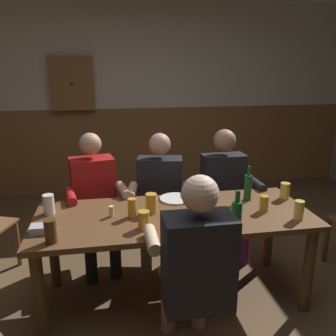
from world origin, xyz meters
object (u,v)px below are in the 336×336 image
Objects in this scene: pint_glass_4 at (285,191)px; pint_glass_7 at (49,204)px; table_candle at (111,211)px; bottle_1 at (237,214)px; person_1 at (160,192)px; pint_glass_3 at (132,208)px; wall_dart_cabinet at (72,83)px; pint_glass_2 at (144,220)px; dining_table at (174,225)px; pint_glass_0 at (151,203)px; pint_glass_6 at (299,210)px; bottle_0 at (248,187)px; plate_0 at (176,199)px; person_2 at (225,187)px; pint_glass_5 at (51,231)px; person_0 at (95,196)px; condiment_caddy at (41,229)px; person_3 at (195,264)px; pint_glass_1 at (264,204)px.

pint_glass_7 is (-1.87, 0.01, 0.01)m from pint_glass_4.
bottle_1 is at bearing -23.00° from table_candle.
pint_glass_3 is at bearing 75.92° from person_1.
pint_glass_2 is at bearing -76.91° from wall_dart_cabinet.
dining_table is 0.24m from pint_glass_0.
wall_dart_cabinet is at bearing 89.37° from pint_glass_7.
pint_glass_0 is 1.06m from pint_glass_6.
bottle_0 reaches higher than table_candle.
plate_0 is at bearing -67.14° from wall_dart_cabinet.
person_2 is 1.73m from pint_glass_5.
plate_0 is 0.96× the size of bottle_1.
pint_glass_6 is at bearing 1.46° from pint_glass_5.
bottle_1 reaches higher than pint_glass_3.
person_1 reaches higher than table_candle.
person_2 is 2.58m from wall_dart_cabinet.
person_0 is 0.84m from condiment_caddy.
pint_glass_4 reaches higher than condiment_caddy.
table_candle is 0.57× the size of condiment_caddy.
bottle_1 reaches higher than dining_table.
person_0 reaches higher than dining_table.
pint_glass_4 is at bearing 8.48° from dining_table.
pint_glass_6 is at bearing -2.62° from pint_glass_2.
table_candle is 0.47m from pint_glass_7.
pint_glass_3 is at bearing -162.50° from pint_glass_0.
person_0 is 0.59m from person_1.
pint_glass_2 is at bearing 85.27° from person_1.
person_3 reaches higher than bottle_0.
plate_0 is at bearing 6.86° from pint_glass_7.
pint_glass_3 is 0.20× the size of wall_dart_cabinet.
pint_glass_1 is 0.87× the size of pint_glass_3.
table_candle is at bearing 124.84° from person_3.
pint_glass_2 reaches higher than dining_table.
pint_glass_2 is 0.88× the size of pint_glass_3.
person_1 is 1.00m from pint_glass_1.
pint_glass_2 is at bearing -123.27° from plate_0.
table_candle is at bearing 157.00° from bottle_1.
pint_glass_1 is at bearing 92.52° from person_2.
person_0 is 4.63× the size of plate_0.
person_3 is (-0.62, -1.27, 0.01)m from person_2.
person_0 reaches higher than pint_glass_6.
pint_glass_3 is (-0.99, 0.07, 0.01)m from pint_glass_1.
pint_glass_1 is (1.27, -0.71, 0.12)m from person_0.
person_3 reaches higher than pint_glass_2.
person_2 reaches higher than pint_glass_2.
bottle_0 is at bearing 90.92° from person_2.
pint_glass_4 is at bearing -52.36° from wall_dart_cabinet.
person_1 is at bearing 153.19° from pint_glass_4.
pint_glass_2 is (0.35, -0.84, 0.12)m from person_0.
bottle_0 is 2.15× the size of pint_glass_4.
plate_0 is 2.11× the size of pint_glass_2.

